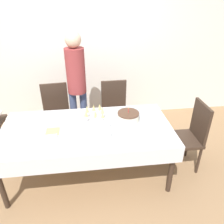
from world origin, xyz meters
TOP-DOWN VIEW (x-y plane):
  - ground_plane at (0.00, 0.00)m, footprint 12.00×12.00m
  - wall_back at (0.00, 1.64)m, footprint 8.00×0.05m
  - dining_table at (0.00, 0.00)m, footprint 2.06×1.01m
  - dining_chair_far_left at (-0.46, 0.82)m, footprint 0.46×0.46m
  - dining_chair_far_right at (0.45, 0.83)m, footprint 0.43×0.43m
  - dining_chair_right_end at (1.35, -0.00)m, footprint 0.42×0.42m
  - birthday_cake at (0.53, 0.11)m, footprint 0.27×0.27m
  - champagne_tray at (0.12, 0.17)m, footprint 0.35×0.35m
  - plate_stack_main at (0.17, -0.19)m, footprint 0.23×0.23m
  - plate_stack_dessert at (0.20, 0.03)m, footprint 0.18×0.18m
  - cake_knife at (0.58, -0.11)m, footprint 0.30×0.04m
  - fork_pile at (-0.42, -0.15)m, footprint 0.18×0.08m
  - napkin_pile at (-0.40, -0.04)m, footprint 0.15×0.15m
  - person_standing at (-0.12, 0.87)m, footprint 0.28×0.28m

SIDE VIEW (x-z plane):
  - ground_plane at x=0.00m, z-range 0.00..0.00m
  - dining_chair_far_left at x=-0.46m, z-range 0.05..1.00m
  - dining_chair_far_right at x=0.45m, z-range 0.05..1.00m
  - dining_chair_right_end at x=1.35m, z-range 0.05..1.00m
  - dining_table at x=0.00m, z-range 0.26..0.99m
  - cake_knife at x=0.58m, z-range 0.72..0.73m
  - napkin_pile at x=-0.40m, z-range 0.72..0.74m
  - fork_pile at x=-0.42m, z-range 0.72..0.74m
  - plate_stack_dessert at x=0.20m, z-range 0.72..0.77m
  - plate_stack_main at x=0.17m, z-range 0.72..0.78m
  - birthday_cake at x=0.53m, z-range 0.69..0.87m
  - champagne_tray at x=0.12m, z-range 0.72..0.90m
  - person_standing at x=-0.12m, z-range 0.18..1.89m
  - wall_back at x=0.00m, z-range 0.00..2.70m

